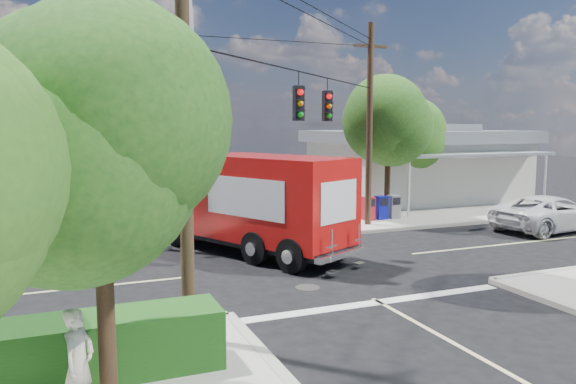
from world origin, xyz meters
TOP-DOWN VIEW (x-y plane):
  - ground at (0.00, 0.00)m, footprint 120.00×120.00m
  - sidewalk_ne at (10.88, 10.88)m, footprint 14.12×14.12m
  - road_markings at (0.00, -1.47)m, footprint 32.00×32.00m
  - building_ne at (12.50, 11.97)m, footprint 11.80×10.20m
  - radio_tower at (0.50, 20.00)m, footprint 0.80×0.80m
  - tree_sw_front at (-6.99, -7.54)m, footprint 3.88×3.78m
  - tree_ne_front at (7.21, 6.76)m, footprint 4.21×4.14m
  - tree_ne_back at (9.81, 8.96)m, footprint 3.77×3.66m
  - palm_nw_front at (-7.50, 7.50)m, footprint 3.01×3.08m
  - palm_nw_back at (-9.50, 9.00)m, footprint 3.01×3.08m
  - utility_poles at (-1.58, 1.60)m, footprint 12.00×10.68m
  - picket_fence at (-7.80, -5.60)m, footprint 5.94×0.06m
  - hedge_sw at (-8.00, -6.40)m, footprint 6.20×1.20m
  - vending_boxes at (6.50, 6.20)m, footprint 1.90×0.50m
  - delivery_truck at (-1.16, 2.22)m, footprint 5.69×8.38m
  - parked_car at (12.21, 1.49)m, footprint 5.76×3.08m
  - pedestrian at (-7.45, -7.79)m, footprint 0.70×0.76m

SIDE VIEW (x-z plane):
  - ground at x=0.00m, z-range 0.00..0.00m
  - road_markings at x=0.00m, z-range 0.00..0.01m
  - sidewalk_ne at x=10.88m, z-range 0.00..0.14m
  - picket_fence at x=-7.80m, z-range 0.18..1.18m
  - hedge_sw at x=-8.00m, z-range 0.14..1.24m
  - vending_boxes at x=6.50m, z-range 0.14..1.24m
  - parked_car at x=12.21m, z-range 0.00..1.54m
  - pedestrian at x=-7.45m, z-range 0.14..1.87m
  - delivery_truck at x=-1.16m, z-range 0.03..3.56m
  - building_ne at x=12.50m, z-range 0.07..4.57m
  - tree_ne_back at x=9.81m, z-range 1.27..7.10m
  - tree_sw_front at x=-6.99m, z-range 1.32..7.35m
  - palm_nw_back at x=-9.50m, z-range 2.08..7.27m
  - utility_poles at x=-1.58m, z-range 0.17..9.17m
  - tree_ne_front at x=7.21m, z-range 1.44..8.09m
  - palm_nw_front at x=-7.50m, z-range 2.25..7.84m
  - radio_tower at x=0.50m, z-range -2.86..14.14m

